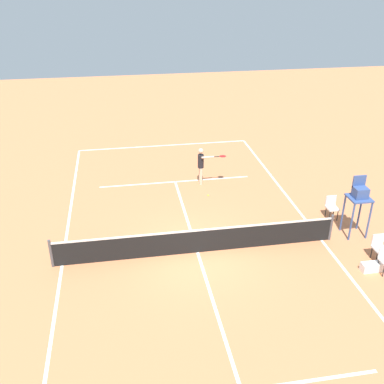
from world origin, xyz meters
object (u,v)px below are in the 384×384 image
Objects in this scene: tennis_ball at (208,195)px; equipment_bag at (372,267)px; courtside_chair_near at (379,246)px; umpire_chair at (359,197)px; courtside_chair_mid at (332,206)px; player_serving at (202,163)px.

equipment_bag is at bearing 124.67° from tennis_ball.
equipment_bag is (-4.40, 6.36, 0.12)m from tennis_ball.
tennis_ball is at bearing -49.55° from courtside_chair_near.
courtside_chair_mid is at bearing -77.24° from umpire_chair.
courtside_chair_near is 3.04m from courtside_chair_mid.
courtside_chair_near is (-4.97, 7.10, -0.54)m from player_serving.
umpire_chair is 1.73m from courtside_chair_mid.
umpire_chair is at bearing 140.16° from tennis_ball.
courtside_chair_near is (-4.92, 5.77, 0.50)m from tennis_ball.
tennis_ball is at bearing -39.84° from umpire_chair.
umpire_chair reaches higher than courtside_chair_mid.
umpire_chair reaches higher than tennis_ball.
umpire_chair is (-4.88, 4.07, 1.57)m from tennis_ball.
umpire_chair is (-4.93, 5.40, 0.54)m from player_serving.
courtside_chair_mid is 1.25× the size of equipment_bag.
player_serving reaches higher than equipment_bag.
equipment_bag reaches higher than tennis_ball.
tennis_ball is 7.59m from courtside_chair_near.
umpire_chair reaches higher than courtside_chair_near.
umpire_chair is at bearing 102.76° from courtside_chair_mid.
courtside_chair_near is at bearing 130.45° from tennis_ball.
courtside_chair_near is 1.00× the size of courtside_chair_mid.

